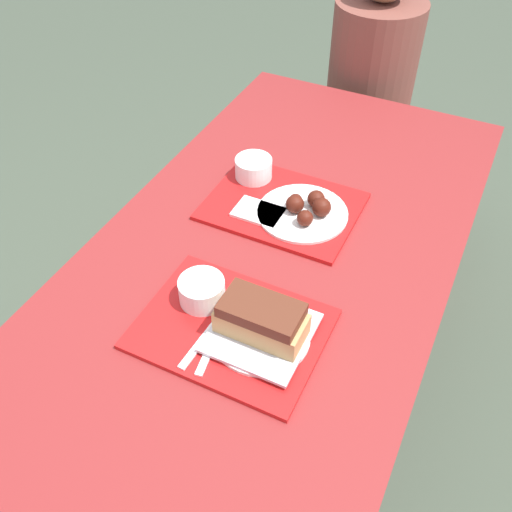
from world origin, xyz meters
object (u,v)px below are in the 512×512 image
brisket_sandwich_plate (261,324)px  bowl_coleslaw_near (202,290)px  tray_far (282,206)px  tray_near (231,329)px  bowl_coleslaw_far (254,167)px  person_seated_across (373,67)px  wings_plate_far (305,209)px

brisket_sandwich_plate → bowl_coleslaw_near: bearing=168.0°
brisket_sandwich_plate → tray_far: bearing=108.3°
tray_near → bowl_coleslaw_far: bearing=111.1°
tray_near → bowl_coleslaw_far: 0.54m
tray_near → bowl_coleslaw_far: bowl_coleslaw_far is taller
tray_far → tray_near: bearing=-80.6°
brisket_sandwich_plate → bowl_coleslaw_far: 0.56m
person_seated_across → bowl_coleslaw_near: bearing=-89.5°
tray_far → bowl_coleslaw_near: size_ratio=3.82×
brisket_sandwich_plate → bowl_coleslaw_far: bearing=117.8°
wings_plate_far → tray_near: bearing=-89.9°
bowl_coleslaw_near → wings_plate_far: 0.38m
bowl_coleslaw_far → bowl_coleslaw_near: bearing=-77.8°
tray_far → wings_plate_far: (0.07, -0.01, 0.02)m
person_seated_across → brisket_sandwich_plate: bearing=-82.5°
tray_near → brisket_sandwich_plate: bearing=5.8°
bowl_coleslaw_near → bowl_coleslaw_far: (-0.10, 0.46, 0.00)m
tray_far → bowl_coleslaw_far: bowl_coleslaw_far is taller
brisket_sandwich_plate → person_seated_across: person_seated_across is taller
wings_plate_far → person_seated_across: bearing=96.6°
tray_far → bowl_coleslaw_far: (-0.12, 0.08, 0.04)m
tray_near → person_seated_across: person_seated_across is taller
brisket_sandwich_plate → wings_plate_far: size_ratio=0.88×
tray_far → person_seated_across: 0.90m
bowl_coleslaw_far → person_seated_across: size_ratio=0.14×
bowl_coleslaw_far → wings_plate_far: size_ratio=0.43×
wings_plate_far → person_seated_across: person_seated_across is taller
brisket_sandwich_plate → wings_plate_far: brisket_sandwich_plate is taller
bowl_coleslaw_near → person_seated_across: size_ratio=0.14×
tray_far → bowl_coleslaw_far: bearing=148.0°
bowl_coleslaw_near → person_seated_across: person_seated_across is taller
bowl_coleslaw_near → wings_plate_far: (0.09, 0.37, -0.01)m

